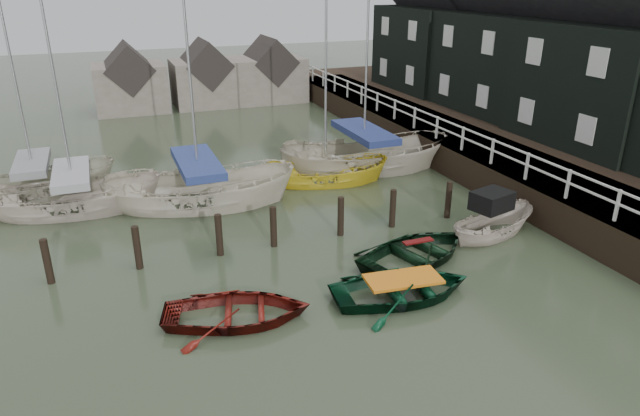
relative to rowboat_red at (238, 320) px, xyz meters
name	(u,v)px	position (x,y,z in m)	size (l,w,h in m)	color
ground	(343,281)	(3.36, 0.87, 0.00)	(120.00, 120.00, 0.00)	#2A3421
pier	(439,141)	(12.84, 10.87, 0.71)	(3.04, 32.00, 2.70)	black
land_strip	(527,144)	(18.36, 10.87, 0.00)	(14.00, 38.00, 1.50)	black
quay_houses	(562,35)	(18.35, 9.53, 5.68)	(6.52, 28.14, 10.01)	black
mooring_pilings	(276,232)	(2.25, 3.87, 0.50)	(13.72, 0.22, 1.80)	black
far_sheds	(204,78)	(4.19, 26.87, 1.86)	(14.00, 4.08, 4.39)	#665B51
rowboat_red	(238,320)	(0.00, 0.00, 0.00)	(2.73, 3.82, 0.79)	#58120C
rowboat_green	(402,297)	(4.56, -0.54, 0.00)	(2.87, 4.02, 0.83)	black
rowboat_dkgreen	(417,260)	(6.08, 1.28, 0.00)	(2.97, 4.16, 0.86)	black
motorboat	(492,231)	(9.49, 2.05, 0.12)	(3.94, 2.31, 2.22)	beige
sailboat_a	(77,209)	(-3.97, 9.52, 0.06)	(6.68, 3.28, 10.68)	beige
sailboat_b	(201,203)	(0.55, 8.49, 0.06)	(7.86, 4.49, 12.43)	beige
sailboat_c	(325,182)	(6.07, 9.11, 0.02)	(5.73, 3.37, 10.46)	yellow
sailboat_d	(363,168)	(8.38, 10.15, 0.06)	(8.23, 4.83, 11.68)	beige
sailboat_e	(38,195)	(-5.46, 11.65, 0.06)	(6.37, 2.88, 10.40)	#BAB69F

